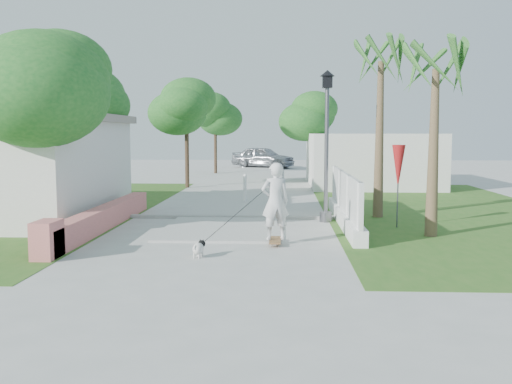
# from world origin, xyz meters

# --- Properties ---
(ground) EXTENTS (90.00, 90.00, 0.00)m
(ground) POSITION_xyz_m (0.00, 0.00, 0.00)
(ground) COLOR #B7B7B2
(ground) RESTS_ON ground
(path_strip) EXTENTS (3.20, 36.00, 0.06)m
(path_strip) POSITION_xyz_m (0.00, 20.00, 0.03)
(path_strip) COLOR #B7B7B2
(path_strip) RESTS_ON ground
(curb) EXTENTS (6.50, 0.25, 0.10)m
(curb) POSITION_xyz_m (0.00, 6.00, 0.05)
(curb) COLOR #999993
(curb) RESTS_ON ground
(grass_left) EXTENTS (8.00, 20.00, 0.01)m
(grass_left) POSITION_xyz_m (-7.00, 8.00, 0.01)
(grass_left) COLOR #2E5E1D
(grass_left) RESTS_ON ground
(grass_right) EXTENTS (8.00, 20.00, 0.01)m
(grass_right) POSITION_xyz_m (7.00, 8.00, 0.01)
(grass_right) COLOR #2E5E1D
(grass_right) RESTS_ON ground
(pink_wall) EXTENTS (0.45, 8.20, 0.80)m
(pink_wall) POSITION_xyz_m (-3.30, 3.55, 0.31)
(pink_wall) COLOR #D8786E
(pink_wall) RESTS_ON ground
(lattice_fence) EXTENTS (0.35, 7.00, 1.50)m
(lattice_fence) POSITION_xyz_m (3.40, 5.00, 0.54)
(lattice_fence) COLOR white
(lattice_fence) RESTS_ON ground
(building_right) EXTENTS (6.00, 8.00, 2.60)m
(building_right) POSITION_xyz_m (6.00, 18.00, 1.30)
(building_right) COLOR silver
(building_right) RESTS_ON ground
(street_lamp) EXTENTS (0.44, 0.44, 4.44)m
(street_lamp) POSITION_xyz_m (2.90, 5.50, 2.43)
(street_lamp) COLOR #59595E
(street_lamp) RESTS_ON ground
(bollard) EXTENTS (0.14, 0.14, 1.09)m
(bollard) POSITION_xyz_m (0.20, 10.00, 0.58)
(bollard) COLOR white
(bollard) RESTS_ON ground
(patio_umbrella) EXTENTS (0.36, 0.36, 2.30)m
(patio_umbrella) POSITION_xyz_m (4.80, 4.50, 1.69)
(patio_umbrella) COLOR #59595E
(patio_umbrella) RESTS_ON ground
(tree_left_near) EXTENTS (3.60, 3.60, 5.28)m
(tree_left_near) POSITION_xyz_m (-4.48, 2.98, 3.82)
(tree_left_near) COLOR #4C3826
(tree_left_near) RESTS_ON ground
(tree_left_mid) EXTENTS (3.20, 3.20, 4.85)m
(tree_left_mid) POSITION_xyz_m (-5.48, 8.48, 3.50)
(tree_left_mid) COLOR #4C3826
(tree_left_mid) RESTS_ON ground
(tree_path_left) EXTENTS (3.40, 3.40, 5.23)m
(tree_path_left) POSITION_xyz_m (-2.98, 15.98, 3.82)
(tree_path_left) COLOR #4C3826
(tree_path_left) RESTS_ON ground
(tree_path_right) EXTENTS (3.00, 3.00, 4.79)m
(tree_path_right) POSITION_xyz_m (3.22, 19.98, 3.49)
(tree_path_right) COLOR #4C3826
(tree_path_right) RESTS_ON ground
(tree_path_far) EXTENTS (3.20, 3.20, 5.17)m
(tree_path_far) POSITION_xyz_m (-2.78, 25.98, 3.82)
(tree_path_far) COLOR #4C3826
(tree_path_far) RESTS_ON ground
(palm_far) EXTENTS (1.80, 1.80, 5.30)m
(palm_far) POSITION_xyz_m (4.60, 6.50, 4.48)
(palm_far) COLOR brown
(palm_far) RESTS_ON ground
(palm_near) EXTENTS (1.80, 1.80, 4.70)m
(palm_near) POSITION_xyz_m (5.40, 3.20, 3.95)
(palm_near) COLOR brown
(palm_near) RESTS_ON ground
(skateboarder) EXTENTS (1.98, 1.81, 1.93)m
(skateboarder) POSITION_xyz_m (0.72, 1.47, 0.82)
(skateboarder) COLOR olive
(skateboarder) RESTS_ON ground
(dog) EXTENTS (0.33, 0.52, 0.36)m
(dog) POSITION_xyz_m (-0.15, 0.48, 0.20)
(dog) COLOR silver
(dog) RESTS_ON ground
(parked_car) EXTENTS (5.15, 3.64, 1.63)m
(parked_car) POSITION_xyz_m (0.13, 32.00, 0.81)
(parked_car) COLOR #9D9FA4
(parked_car) RESTS_ON ground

